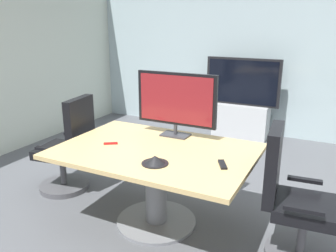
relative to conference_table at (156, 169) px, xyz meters
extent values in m
plane|color=#515459|center=(-0.06, 0.14, -0.56)|extent=(7.31, 7.31, 0.00)
cube|color=#9EB2B7|center=(-0.06, 3.30, 0.86)|extent=(5.66, 0.10, 2.83)
cube|color=tan|center=(0.00, 0.00, 0.18)|extent=(1.76, 1.21, 0.04)
cylinder|color=slate|center=(0.00, 0.00, -0.20)|extent=(0.20, 0.20, 0.72)
cylinder|color=slate|center=(0.00, 0.00, -0.54)|extent=(0.76, 0.76, 0.03)
cylinder|color=#4C4C51|center=(-1.30, 0.15, -0.53)|extent=(0.56, 0.56, 0.06)
cylinder|color=#4C4C51|center=(-1.30, 0.15, -0.32)|extent=(0.07, 0.07, 0.36)
cube|color=black|center=(-1.30, 0.15, -0.10)|extent=(0.55, 0.55, 0.10)
cube|color=black|center=(-1.03, 0.19, 0.23)|extent=(0.16, 0.46, 0.60)
cube|color=black|center=(-1.32, 0.41, 0.02)|extent=(0.28, 0.09, 0.03)
cube|color=black|center=(-1.24, -0.10, 0.02)|extent=(0.28, 0.09, 0.03)
cylinder|color=#4C4C51|center=(1.30, 0.07, -0.32)|extent=(0.07, 0.07, 0.36)
cube|color=black|center=(1.30, 0.07, -0.10)|extent=(0.52, 0.52, 0.10)
cube|color=black|center=(1.03, 0.05, 0.23)|extent=(0.13, 0.46, 0.60)
cube|color=black|center=(1.30, -0.19, 0.02)|extent=(0.28, 0.07, 0.03)
cube|color=black|center=(1.26, 0.33, 0.02)|extent=(0.28, 0.07, 0.03)
cube|color=#333338|center=(0.00, 0.43, 0.21)|extent=(0.28, 0.18, 0.02)
cylinder|color=#333338|center=(0.00, 0.43, 0.26)|extent=(0.04, 0.04, 0.10)
cube|color=black|center=(0.00, 0.44, 0.57)|extent=(0.84, 0.04, 0.52)
cube|color=maroon|center=(0.00, 0.42, 0.57)|extent=(0.77, 0.01, 0.47)
cube|color=#B7BABC|center=(0.00, 2.95, -0.28)|extent=(0.90, 0.36, 0.55)
cube|color=black|center=(0.00, 2.93, 0.37)|extent=(1.20, 0.06, 0.76)
cube|color=black|center=(0.00, 2.89, 0.37)|extent=(1.12, 0.01, 0.69)
cone|color=black|center=(0.16, -0.30, 0.23)|extent=(0.19, 0.19, 0.07)
cylinder|color=black|center=(0.16, -0.30, 0.20)|extent=(0.22, 0.22, 0.01)
cube|color=black|center=(0.66, -0.09, 0.21)|extent=(0.12, 0.17, 0.02)
cube|color=red|center=(-0.43, -0.08, 0.21)|extent=(0.12, 0.09, 0.02)
camera|label=1|loc=(1.43, -2.57, 1.31)|focal=37.10mm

